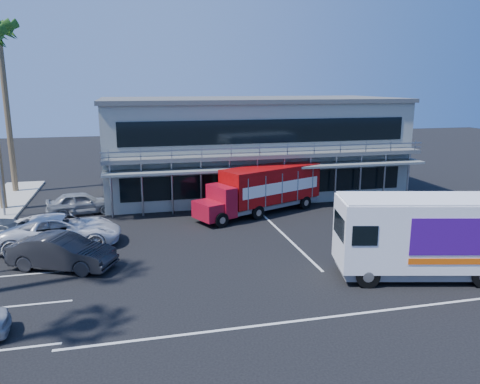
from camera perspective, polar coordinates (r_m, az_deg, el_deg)
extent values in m
plane|color=black|center=(22.90, 3.43, -8.27)|extent=(120.00, 120.00, 0.00)
cube|color=#9A9E90|center=(36.91, 1.23, 5.52)|extent=(22.00, 10.00, 7.00)
cube|color=#515454|center=(36.62, 1.26, 11.19)|extent=(22.40, 10.40, 0.30)
cube|color=#515454|center=(31.57, 3.81, 4.40)|extent=(22.00, 1.20, 0.25)
cube|color=gray|center=(30.98, 4.12, 5.17)|extent=(22.00, 0.08, 0.90)
cube|color=slate|center=(31.40, 3.95, 3.06)|extent=(22.00, 1.80, 0.15)
cube|color=black|center=(32.47, 3.45, 1.06)|extent=(20.00, 0.06, 1.60)
cube|color=black|center=(31.92, 3.54, 7.40)|extent=(20.00, 0.06, 1.60)
cylinder|color=brown|center=(39.97, -26.48, 8.35)|extent=(0.44, 0.44, 12.00)
cube|color=maroon|center=(28.26, -3.86, -2.27)|extent=(1.91, 2.28, 1.04)
cube|color=maroon|center=(28.66, -2.28, -1.05)|extent=(1.68, 2.34, 1.83)
cube|color=black|center=(28.54, -2.29, -0.03)|extent=(0.79, 1.71, 0.61)
cube|color=#A80A0D|center=(30.94, 3.79, 1.06)|extent=(7.24, 4.81, 2.26)
cube|color=slate|center=(31.25, 3.75, -1.36)|extent=(7.11, 4.51, 0.26)
cube|color=white|center=(30.16, 5.15, 0.55)|extent=(5.87, 2.62, 0.74)
cube|color=white|center=(31.78, 2.48, 1.23)|extent=(5.87, 2.62, 0.74)
cylinder|color=black|center=(27.75, -2.30, -3.44)|extent=(0.94, 0.62, 0.90)
cylinder|color=black|center=(29.28, -4.46, -2.59)|extent=(0.94, 0.62, 0.90)
cylinder|color=black|center=(29.37, 2.15, -2.51)|extent=(0.94, 0.62, 0.90)
cylinder|color=black|center=(30.82, -0.11, -1.75)|extent=(0.94, 0.62, 0.90)
cylinder|color=black|center=(32.11, 7.92, -1.28)|extent=(0.94, 0.62, 0.90)
cylinder|color=black|center=(33.44, 5.60, -0.64)|extent=(0.94, 0.62, 0.90)
cube|color=white|center=(21.79, 21.47, -4.60)|extent=(7.73, 4.14, 2.94)
cube|color=slate|center=(22.31, 21.12, -8.59)|extent=(7.39, 3.83, 0.37)
cube|color=black|center=(20.63, 12.04, -4.01)|extent=(0.53, 2.03, 1.00)
cube|color=white|center=(21.41, 21.80, -0.76)|extent=(7.58, 4.06, 0.08)
cube|color=#430E7F|center=(20.95, 24.92, -5.01)|extent=(3.69, 0.90, 1.58)
cube|color=#430E7F|center=(23.17, 22.31, -3.10)|extent=(3.69, 0.90, 1.58)
cube|color=#F2590C|center=(21.27, 24.66, -7.71)|extent=(3.68, 0.89, 0.26)
cylinder|color=black|center=(20.48, 15.30, -9.85)|extent=(1.05, 0.50, 1.01)
cylinder|color=black|center=(22.48, 13.82, -7.68)|extent=(1.05, 0.50, 1.01)
cylinder|color=black|center=(24.10, 25.12, -7.15)|extent=(1.05, 0.50, 1.01)
imported|color=black|center=(23.10, -20.85, -6.85)|extent=(5.07, 3.51, 1.58)
imported|color=white|center=(26.16, -21.05, -4.44)|extent=(6.20, 3.01, 1.70)
imported|color=#313941|center=(27.16, -26.18, -4.63)|extent=(5.18, 3.51, 1.39)
imported|color=gray|center=(32.27, -18.79, -1.26)|extent=(4.55, 2.36, 1.48)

